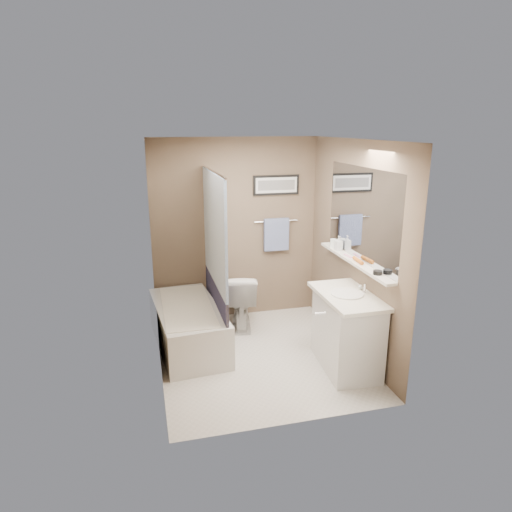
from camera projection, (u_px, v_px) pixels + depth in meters
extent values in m
plane|color=silver|center=(259.00, 356.00, 5.20)|extent=(2.50, 2.50, 0.00)
cube|color=white|center=(260.00, 142.00, 4.54)|extent=(2.20, 2.50, 0.04)
cube|color=brown|center=(236.00, 230.00, 6.02)|extent=(2.20, 0.04, 2.40)
cube|color=brown|center=(298.00, 295.00, 3.73)|extent=(2.20, 0.04, 2.40)
cube|color=brown|center=(156.00, 263.00, 4.61)|extent=(0.04, 2.50, 2.40)
cube|color=brown|center=(352.00, 249.00, 5.13)|extent=(0.04, 2.50, 2.40)
cube|color=beige|center=(155.00, 267.00, 5.13)|extent=(0.02, 1.55, 2.00)
cylinder|color=silver|center=(213.00, 171.00, 5.01)|extent=(0.02, 1.55, 0.02)
cube|color=white|center=(214.00, 229.00, 5.19)|extent=(0.03, 1.45, 1.28)
cube|color=#272647|center=(216.00, 296.00, 5.41)|extent=(0.03, 1.45, 0.36)
cube|color=silver|center=(362.00, 214.00, 4.87)|extent=(0.02, 1.60, 1.00)
cube|color=silver|center=(354.00, 261.00, 5.00)|extent=(0.12, 1.60, 0.03)
cylinder|color=silver|center=(276.00, 221.00, 6.11)|extent=(0.60, 0.02, 0.02)
cube|color=#99ACDE|center=(276.00, 235.00, 6.14)|extent=(0.34, 0.05, 0.44)
cube|color=black|center=(276.00, 185.00, 5.99)|extent=(0.62, 0.02, 0.26)
cube|color=white|center=(276.00, 185.00, 5.97)|extent=(0.56, 0.00, 0.20)
cube|color=#595959|center=(277.00, 185.00, 5.97)|extent=(0.50, 0.00, 0.13)
cube|color=silver|center=(358.00, 312.00, 3.90)|extent=(0.80, 0.02, 2.00)
cylinder|color=silver|center=(320.00, 313.00, 3.87)|extent=(0.10, 0.02, 0.02)
cube|color=silver|center=(188.00, 326.00, 5.39)|extent=(0.84, 1.56, 0.50)
cube|color=white|center=(187.00, 307.00, 5.32)|extent=(0.56, 1.36, 0.02)
imported|color=silver|center=(240.00, 300.00, 5.90)|extent=(0.54, 0.78, 0.73)
cube|color=silver|center=(347.00, 333.00, 4.88)|extent=(0.57, 0.93, 0.80)
cube|color=white|center=(348.00, 296.00, 4.76)|extent=(0.54, 0.96, 0.04)
cylinder|color=white|center=(347.00, 294.00, 4.75)|extent=(0.34, 0.34, 0.01)
cylinder|color=silver|center=(365.00, 288.00, 4.79)|extent=(0.02, 0.02, 0.10)
sphere|color=silver|center=(360.00, 287.00, 4.89)|extent=(0.05, 0.05, 0.05)
cylinder|color=black|center=(378.00, 272.00, 4.51)|extent=(0.09, 0.09, 0.04)
cylinder|color=#C2611B|center=(358.00, 260.00, 4.91)|extent=(0.05, 0.22, 0.04)
cube|color=pink|center=(348.00, 256.00, 5.14)|extent=(0.04, 0.16, 0.01)
cylinder|color=white|center=(333.00, 243.00, 5.51)|extent=(0.08, 0.08, 0.10)
imported|color=#999999|center=(338.00, 243.00, 5.37)|extent=(0.08, 0.09, 0.17)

